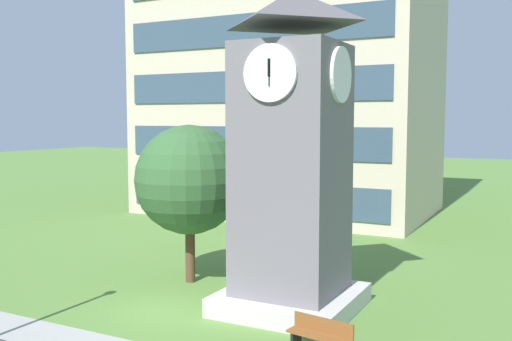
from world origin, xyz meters
The scene contains 5 objects.
ground_plane centered at (0.00, 0.00, 0.00)m, with size 160.00×160.00×0.00m, color #567F38.
office_building centered at (-4.64, 20.39, 11.20)m, with size 17.99×11.49×22.40m.
clock_tower centered at (3.59, 2.01, 4.51)m, with size 4.15×4.15×10.12m.
park_bench centered at (5.68, -0.82, 0.46)m, with size 1.86×0.79×0.88m.
tree_by_building centered at (-1.05, 3.12, 3.88)m, with size 4.09×4.09×5.93m.
Camera 1 is at (10.93, -14.72, 6.15)m, focal length 40.48 mm.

